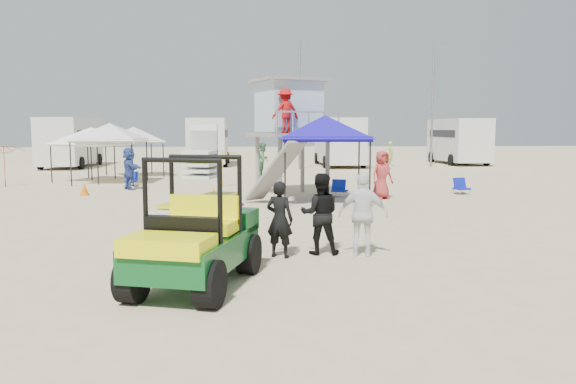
{
  "coord_description": "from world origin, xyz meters",
  "views": [
    {
      "loc": [
        -0.33,
        -8.31,
        2.6
      ],
      "look_at": [
        0.5,
        3.0,
        1.3
      ],
      "focal_mm": 35.0,
      "sensor_mm": 36.0,
      "label": 1
    }
  ],
  "objects": [
    {
      "name": "canopy_blue",
      "position": [
        2.36,
        11.01,
        2.89
      ],
      "size": [
        3.1,
        3.1,
        3.44
      ],
      "color": "black",
      "rests_on": "ground"
    },
    {
      "name": "canopy_white_a",
      "position": [
        -6.73,
        18.64,
        2.67
      ],
      "size": [
        3.08,
        3.08,
        3.22
      ],
      "color": "black",
      "rests_on": "ground"
    },
    {
      "name": "canopy_white_c",
      "position": [
        -6.41,
        22.51,
        2.52
      ],
      "size": [
        3.52,
        3.52,
        3.07
      ],
      "color": "black",
      "rests_on": "ground"
    },
    {
      "name": "man_mid",
      "position": [
        1.16,
        3.02,
        0.84
      ],
      "size": [
        0.88,
        0.71,
        1.68
      ],
      "primitive_type": "imported",
      "rotation": [
        0.0,
        0.0,
        3.04
      ],
      "color": "black",
      "rests_on": "ground"
    },
    {
      "name": "umbrella_b",
      "position": [
        -1.36,
        16.42,
        0.83
      ],
      "size": [
        2.56,
        2.57,
        1.67
      ],
      "primitive_type": "imported",
      "rotation": [
        0.0,
        0.0,
        0.63
      ],
      "color": "yellow",
      "rests_on": "ground"
    },
    {
      "name": "beach_chair_b",
      "position": [
        8.1,
        13.18,
        0.31
      ],
      "size": [
        0.66,
        0.72,
        0.64
      ],
      "color": "#0E18A2",
      "rests_on": "ground"
    },
    {
      "name": "canopy_white_b",
      "position": [
        -7.87,
        19.75,
        2.48
      ],
      "size": [
        3.69,
        3.69,
        3.03
      ],
      "color": "black",
      "rests_on": "ground"
    },
    {
      "name": "utility_cart",
      "position": [
        -1.21,
        0.74,
        0.98
      ],
      "size": [
        2.11,
        3.05,
        2.11
      ],
      "color": "#0C4E1B",
      "rests_on": "ground"
    },
    {
      "name": "man_right",
      "position": [
        2.01,
        2.77,
        0.85
      ],
      "size": [
        1.07,
        0.63,
        1.71
      ],
      "primitive_type": "imported",
      "rotation": [
        0.0,
        0.0,
        2.91
      ],
      "color": "white",
      "rests_on": "ground"
    },
    {
      "name": "light_pole_left",
      "position": [
        3.0,
        27.0,
        4.0
      ],
      "size": [
        0.14,
        0.14,
        8.0
      ],
      "primitive_type": "cylinder",
      "color": "slate",
      "rests_on": "ground"
    },
    {
      "name": "man_left",
      "position": [
        0.31,
        2.77,
        0.77
      ],
      "size": [
        0.67,
        0.58,
        1.55
      ],
      "primitive_type": "imported",
      "rotation": [
        0.0,
        0.0,
        2.69
      ],
      "color": "black",
      "rests_on": "ground"
    },
    {
      "name": "lifeguard_tower",
      "position": [
        1.31,
        13.22,
        3.24
      ],
      "size": [
        3.55,
        3.55,
        4.35
      ],
      "color": "gray",
      "rests_on": "ground"
    },
    {
      "name": "rv_mid_left",
      "position": [
        -3.0,
        31.49,
        1.8
      ],
      "size": [
        2.65,
        6.5,
        3.25
      ],
      "color": "silver",
      "rests_on": "ground"
    },
    {
      "name": "rv_far_left",
      "position": [
        -12.0,
        29.99,
        1.8
      ],
      "size": [
        2.64,
        6.8,
        3.25
      ],
      "color": "silver",
      "rests_on": "ground"
    },
    {
      "name": "beach_chair_c",
      "position": [
        3.18,
        12.78,
        0.31
      ],
      "size": [
        0.7,
        0.78,
        0.64
      ],
      "color": "#0F26A6",
      "rests_on": "ground"
    },
    {
      "name": "light_pole_right",
      "position": [
        12.0,
        28.5,
        4.0
      ],
      "size": [
        0.14,
        0.14,
        8.0
      ],
      "primitive_type": "cylinder",
      "color": "slate",
      "rests_on": "ground"
    },
    {
      "name": "cone_far",
      "position": [
        -6.62,
        13.77,
        0.25
      ],
      "size": [
        0.34,
        0.34,
        0.5
      ],
      "primitive_type": "cone",
      "color": "orange",
      "rests_on": "ground"
    },
    {
      "name": "cone_near",
      "position": [
        -1.55,
        11.99,
        0.25
      ],
      "size": [
        0.34,
        0.34,
        0.5
      ],
      "primitive_type": "cone",
      "color": "orange",
      "rests_on": "ground"
    },
    {
      "name": "rv_mid_right",
      "position": [
        6.0,
        29.99,
        1.8
      ],
      "size": [
        2.64,
        7.0,
        3.25
      ],
      "color": "silver",
      "rests_on": "ground"
    },
    {
      "name": "distant_beachgoers",
      "position": [
        0.09,
        18.13,
        0.89
      ],
      "size": [
        15.7,
        18.41,
        1.81
      ],
      "color": "#B03432",
      "rests_on": "ground"
    },
    {
      "name": "rv_far_right",
      "position": [
        15.0,
        31.49,
        1.8
      ],
      "size": [
        2.64,
        6.6,
        3.25
      ],
      "color": "silver",
      "rests_on": "ground"
    },
    {
      "name": "umbrella_a",
      "position": [
        -10.98,
        17.18,
        0.96
      ],
      "size": [
        2.53,
        2.56,
        1.92
      ],
      "primitive_type": "imported",
      "rotation": [
        0.0,
        0.0,
        0.24
      ],
      "color": "#AE3412",
      "rests_on": "ground"
    },
    {
      "name": "surf_trailer",
      "position": [
        -1.2,
        3.07,
        0.96
      ],
      "size": [
        1.97,
        2.8,
        2.34
      ],
      "color": "black",
      "rests_on": "ground"
    },
    {
      "name": "ground",
      "position": [
        0.0,
        0.0,
        0.0
      ],
      "size": [
        140.0,
        140.0,
        0.0
      ],
      "primitive_type": "plane",
      "color": "beige",
      "rests_on": "ground"
    },
    {
      "name": "beach_chair_a",
      "position": [
        -5.54,
        17.35,
        0.31
      ],
      "size": [
        0.55,
        0.59,
        0.64
      ],
      "color": "#0D1C96",
      "rests_on": "ground"
    }
  ]
}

